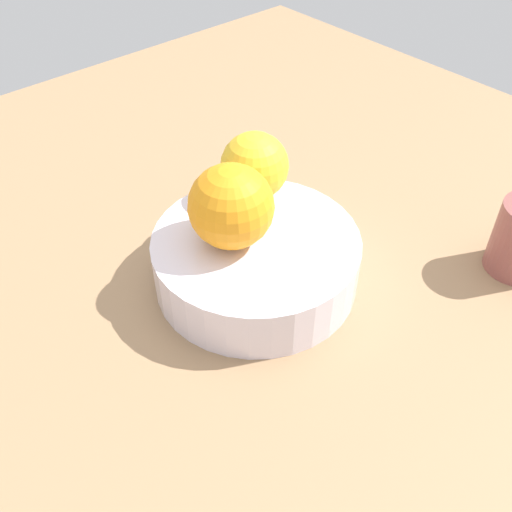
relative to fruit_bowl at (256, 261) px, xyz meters
The scene contains 4 objects.
ground_plane 3.59cm from the fruit_bowl, ahead, with size 110.00×110.00×2.00cm, color #997551.
fruit_bowl is the anchor object (origin of this frame).
orange_in_bowl_0 7.14cm from the fruit_bowl, 50.80° to the left, with size 7.89×7.89×7.89cm, color orange.
orange_in_bowl_1 9.51cm from the fruit_bowl, 40.28° to the right, with size 6.87×6.87×6.87cm, color yellow.
Camera 1 is at (-30.90, 27.24, 41.11)cm, focal length 40.58 mm.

